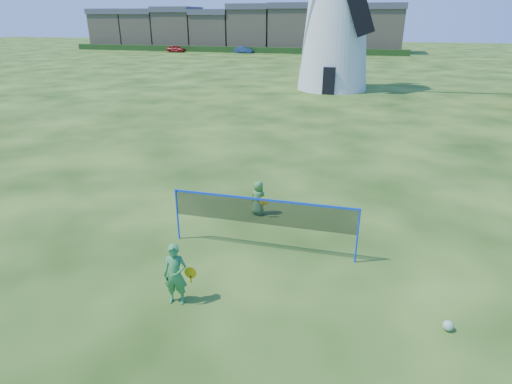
{
  "coord_description": "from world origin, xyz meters",
  "views": [
    {
      "loc": [
        2.92,
        -9.83,
        5.97
      ],
      "look_at": [
        0.2,
        0.5,
        1.5
      ],
      "focal_mm": 29.47,
      "sensor_mm": 36.0,
      "label": 1
    }
  ],
  "objects": [
    {
      "name": "ground",
      "position": [
        0.0,
        0.0,
        0.0
      ],
      "size": [
        220.0,
        220.0,
        0.0
      ],
      "primitive_type": "plane",
      "color": "black",
      "rests_on": "ground"
    },
    {
      "name": "windmill",
      "position": [
        -0.26,
        28.64,
        6.32
      ],
      "size": [
        14.33,
        6.01,
        18.76
      ],
      "color": "white",
      "rests_on": "ground"
    },
    {
      "name": "badminton_net",
      "position": [
        0.52,
        0.0,
        1.14
      ],
      "size": [
        5.05,
        0.05,
        1.55
      ],
      "color": "blue",
      "rests_on": "ground"
    },
    {
      "name": "player_girl",
      "position": [
        -0.78,
        -2.73,
        0.73
      ],
      "size": [
        0.71,
        0.42,
        1.46
      ],
      "rotation": [
        0.0,
        0.0,
        0.14
      ],
      "color": "#388C45",
      "rests_on": "ground"
    },
    {
      "name": "player_boy",
      "position": [
        -0.16,
        2.18,
        0.57
      ],
      "size": [
        0.68,
        0.5,
        1.14
      ],
      "rotation": [
        0.0,
        0.0,
        2.87
      ],
      "color": "#488841",
      "rests_on": "ground"
    },
    {
      "name": "play_ball",
      "position": [
        4.98,
        -2.17,
        0.11
      ],
      "size": [
        0.22,
        0.22,
        0.22
      ],
      "primitive_type": "sphere",
      "color": "green",
      "rests_on": "ground"
    },
    {
      "name": "terraced_houses",
      "position": [
        -21.41,
        72.0,
        3.98
      ],
      "size": [
        59.98,
        8.4,
        8.4
      ],
      "color": "tan",
      "rests_on": "ground"
    },
    {
      "name": "hedge",
      "position": [
        -22.0,
        66.0,
        0.5
      ],
      "size": [
        62.0,
        0.8,
        1.0
      ],
      "primitive_type": "cube",
      "color": "#193814",
      "rests_on": "ground"
    },
    {
      "name": "car_left",
      "position": [
        -31.44,
        63.92,
        0.61
      ],
      "size": [
        3.69,
        1.72,
        1.22
      ],
      "primitive_type": "imported",
      "rotation": [
        0.0,
        0.0,
        1.49
      ],
      "color": "maroon",
      "rests_on": "ground"
    },
    {
      "name": "car_right",
      "position": [
        -19.08,
        65.25,
        0.55
      ],
      "size": [
        3.35,
        1.17,
        1.1
      ],
      "primitive_type": "imported",
      "rotation": [
        0.0,
        0.0,
        1.57
      ],
      "color": "navy",
      "rests_on": "ground"
    }
  ]
}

